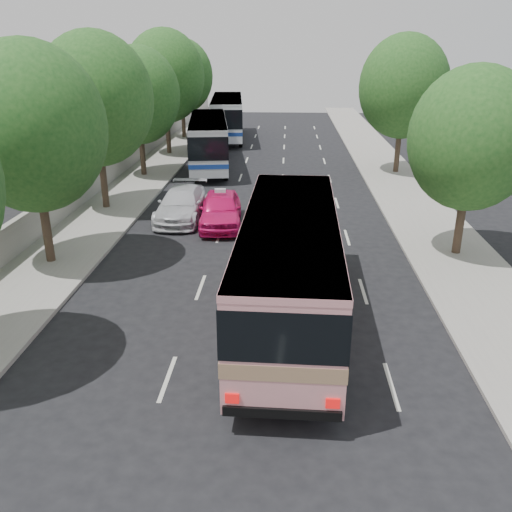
# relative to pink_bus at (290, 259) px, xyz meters

# --- Properties ---
(ground) EXTENTS (120.00, 120.00, 0.00)m
(ground) POSITION_rel_pink_bus_xyz_m (-1.41, -1.42, -2.26)
(ground) COLOR black
(ground) RESTS_ON ground
(sidewalk_left) EXTENTS (4.00, 90.00, 0.15)m
(sidewalk_left) POSITION_rel_pink_bus_xyz_m (-9.91, 18.58, -2.19)
(sidewalk_left) COLOR #9E998E
(sidewalk_left) RESTS_ON ground
(sidewalk_right) EXTENTS (4.00, 90.00, 0.12)m
(sidewalk_right) POSITION_rel_pink_bus_xyz_m (7.09, 18.58, -2.20)
(sidewalk_right) COLOR #9E998E
(sidewalk_right) RESTS_ON ground
(low_wall) EXTENTS (0.30, 90.00, 1.50)m
(low_wall) POSITION_rel_pink_bus_xyz_m (-11.71, 18.58, -1.36)
(low_wall) COLOR #9E998E
(low_wall) RESTS_ON sidewalk_left
(tree_left_b) EXTENTS (5.70, 5.70, 8.88)m
(tree_left_b) POSITION_rel_pink_bus_xyz_m (-9.83, 4.52, 3.55)
(tree_left_b) COLOR #38281E
(tree_left_b) RESTS_ON ground
(tree_left_c) EXTENTS (6.00, 6.00, 9.35)m
(tree_left_c) POSITION_rel_pink_bus_xyz_m (-10.03, 12.52, 3.86)
(tree_left_c) COLOR #38281E
(tree_left_c) RESTS_ON ground
(tree_left_d) EXTENTS (5.52, 5.52, 8.60)m
(tree_left_d) POSITION_rel_pink_bus_xyz_m (-9.93, 20.52, 3.37)
(tree_left_d) COLOR #38281E
(tree_left_d) RESTS_ON ground
(tree_left_e) EXTENTS (6.30, 6.30, 9.82)m
(tree_left_e) POSITION_rel_pink_bus_xyz_m (-9.83, 28.52, 4.17)
(tree_left_e) COLOR #38281E
(tree_left_e) RESTS_ON ground
(tree_left_f) EXTENTS (5.88, 5.88, 9.16)m
(tree_left_f) POSITION_rel_pink_bus_xyz_m (-10.03, 36.52, 3.74)
(tree_left_f) COLOR #38281E
(tree_left_f) RESTS_ON ground
(tree_right_near) EXTENTS (5.10, 5.10, 7.95)m
(tree_right_near) POSITION_rel_pink_bus_xyz_m (7.37, 6.52, 2.94)
(tree_right_near) COLOR #38281E
(tree_right_near) RESTS_ON ground
(tree_right_far) EXTENTS (6.00, 6.00, 9.35)m
(tree_right_far) POSITION_rel_pink_bus_xyz_m (7.67, 22.52, 3.86)
(tree_right_far) COLOR #38281E
(tree_right_far) RESTS_ON ground
(pink_bus) EXTENTS (3.19, 11.47, 3.64)m
(pink_bus) POSITION_rel_pink_bus_xyz_m (0.00, 0.00, 0.00)
(pink_bus) COLOR pink
(pink_bus) RESTS_ON ground
(pink_taxi) EXTENTS (2.43, 5.20, 1.72)m
(pink_taxi) POSITION_rel_pink_bus_xyz_m (-3.41, 10.06, -1.40)
(pink_taxi) COLOR #E31368
(pink_taxi) RESTS_ON ground
(white_pickup) EXTENTS (2.28, 5.51, 1.59)m
(white_pickup) POSITION_rel_pink_bus_xyz_m (-5.57, 11.06, -1.47)
(white_pickup) COLOR silver
(white_pickup) RESTS_ON ground
(tour_coach_front) EXTENTS (4.18, 12.16, 3.57)m
(tour_coach_front) POSITION_rel_pink_bus_xyz_m (-5.91, 23.79, -0.12)
(tour_coach_front) COLOR silver
(tour_coach_front) RESTS_ON ground
(tour_coach_rear) EXTENTS (3.95, 13.09, 3.86)m
(tour_coach_rear) POSITION_rel_pink_bus_xyz_m (-5.91, 36.73, 0.06)
(tour_coach_rear) COLOR white
(tour_coach_rear) RESTS_ON ground
(taxi_roof_sign) EXTENTS (0.56, 0.22, 0.18)m
(taxi_roof_sign) POSITION_rel_pink_bus_xyz_m (-3.41, 10.06, -0.45)
(taxi_roof_sign) COLOR silver
(taxi_roof_sign) RESTS_ON pink_taxi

